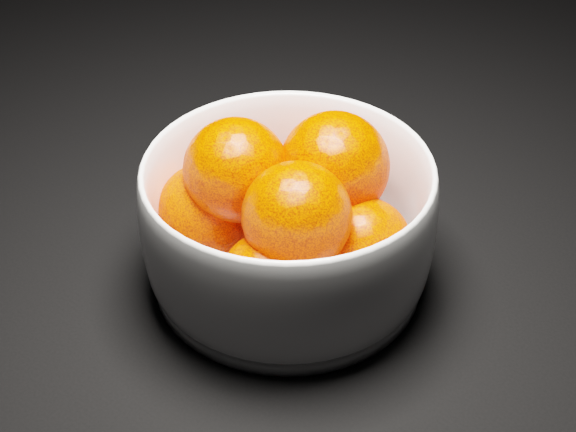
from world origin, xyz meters
The scene contains 3 objects.
ground centered at (0.00, 0.00, 0.00)m, with size 3.00×3.00×0.00m, color black.
bowl centered at (0.25, -0.16, 0.05)m, with size 0.21×0.21×0.10m.
orange_pile centered at (0.25, -0.16, 0.07)m, with size 0.18×0.17×0.12m.
Camera 1 is at (0.53, -0.52, 0.41)m, focal length 50.00 mm.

